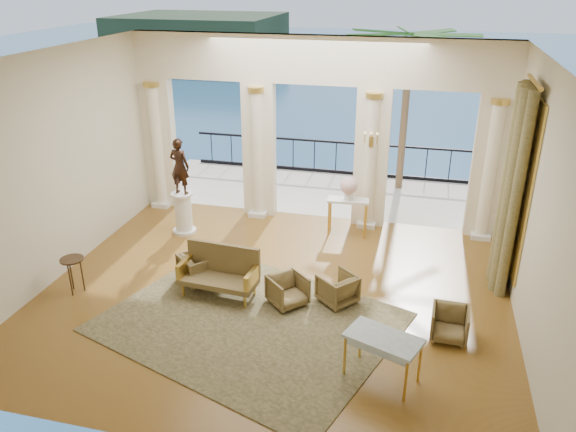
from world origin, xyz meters
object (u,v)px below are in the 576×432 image
(pedestal, at_px, (183,214))
(settee, at_px, (220,271))
(armchair_b, at_px, (450,322))
(game_table, at_px, (383,341))
(armchair_c, at_px, (337,287))
(statue, at_px, (179,166))
(console_table, at_px, (348,205))
(armchair_d, at_px, (199,266))
(armchair_a, at_px, (288,289))
(side_table, at_px, (72,263))

(pedestal, bearing_deg, settee, -53.09)
(armchair_b, xyz_separation_m, game_table, (-1.04, -1.33, 0.37))
(armchair_c, bearing_deg, statue, -77.81)
(armchair_b, bearing_deg, game_table, -125.75)
(game_table, distance_m, console_table, 5.17)
(settee, bearing_deg, armchair_d, 155.74)
(game_table, bearing_deg, armchair_b, 73.20)
(armchair_d, relative_size, console_table, 0.70)
(armchair_c, distance_m, armchair_d, 2.86)
(armchair_c, bearing_deg, armchair_a, -31.22)
(settee, distance_m, side_table, 2.87)
(armchair_b, height_order, settee, settee)
(settee, height_order, side_table, settee)
(armchair_c, height_order, pedestal, pedestal)
(game_table, xyz_separation_m, pedestal, (-5.11, 4.22, -0.20))
(armchair_b, height_order, statue, statue)
(armchair_d, xyz_separation_m, game_table, (3.87, -2.10, 0.35))
(armchair_c, distance_m, settee, 2.28)
(pedestal, xyz_separation_m, statue, (0.00, -0.00, 1.19))
(armchair_d, bearing_deg, pedestal, -18.68)
(settee, height_order, console_table, settee)
(armchair_b, distance_m, console_table, 4.37)
(armchair_c, bearing_deg, pedestal, -77.81)
(armchair_c, bearing_deg, side_table, -39.75)
(armchair_b, height_order, armchair_c, armchair_c)
(armchair_d, relative_size, pedestal, 0.68)
(armchair_b, relative_size, side_table, 0.86)
(statue, bearing_deg, side_table, 80.95)
(statue, xyz_separation_m, console_table, (3.84, 0.80, -0.92))
(game_table, bearing_deg, console_table, 125.39)
(armchair_a, bearing_deg, console_table, 32.82)
(console_table, xyz_separation_m, side_table, (-4.80, -3.87, -0.13))
(armchair_d, bearing_deg, settee, -167.74)
(armchair_c, height_order, console_table, console_table)
(armchair_b, xyz_separation_m, side_table, (-7.11, -0.18, 0.32))
(armchair_a, relative_size, armchair_c, 1.01)
(console_table, height_order, side_table, console_table)
(armchair_d, xyz_separation_m, pedestal, (-1.24, 2.12, 0.14))
(statue, distance_m, console_table, 4.03)
(side_table, bearing_deg, armchair_d, 23.44)
(statue, bearing_deg, settee, 135.19)
(armchair_d, height_order, pedestal, pedestal)
(armchair_d, xyz_separation_m, console_table, (2.60, 2.92, 0.42))
(armchair_b, height_order, console_table, console_table)
(armchair_a, relative_size, console_table, 0.66)
(pedestal, bearing_deg, armchair_b, -25.18)
(armchair_a, relative_size, pedestal, 0.64)
(armchair_d, relative_size, side_table, 0.93)
(statue, relative_size, console_table, 1.35)
(armchair_b, relative_size, pedestal, 0.62)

